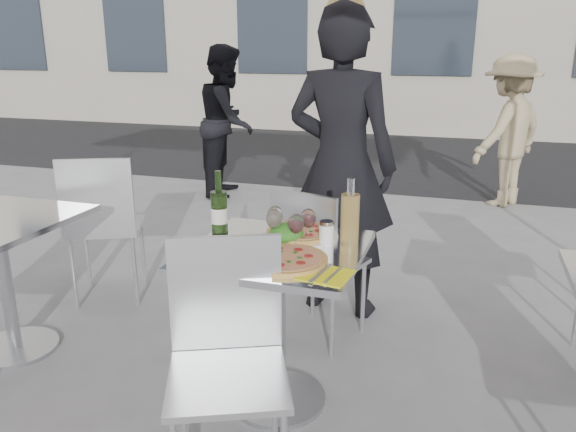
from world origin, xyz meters
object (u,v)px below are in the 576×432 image
(wineglass_white_a, at_px, (275,216))
(wineglass_red_a, at_px, (296,225))
(main_table, at_px, (277,294))
(side_table_left, at_px, (2,256))
(napkin_left, at_px, (203,261))
(wine_bottle, at_px, (219,210))
(carafe, at_px, (350,217))
(wineglass_white_b, at_px, (274,220))
(side_chair_lfar, at_px, (102,217))
(pizza_far, at_px, (300,233))
(pedestrian_b, at_px, (508,131))
(chair_near, at_px, (227,344))
(chair_far, at_px, (313,254))
(pizza_near, at_px, (285,259))
(salad_plate, at_px, (287,235))
(woman_diner, at_px, (341,165))
(napkin_right, at_px, (326,274))
(pedestrian_a, at_px, (227,121))
(sugar_shaker, at_px, (326,233))
(wineglass_red_b, at_px, (308,219))

(wineglass_white_a, xyz_separation_m, wineglass_red_a, (0.12, -0.09, 0.00))
(main_table, relative_size, side_table_left, 1.00)
(main_table, relative_size, napkin_left, 3.08)
(wine_bottle, xyz_separation_m, wineglass_red_a, (0.39, -0.09, -0.00))
(wine_bottle, bearing_deg, wineglass_white_a, -0.14)
(carafe, distance_m, wineglass_white_b, 0.33)
(side_chair_lfar, bearing_deg, side_table_left, 55.13)
(pizza_far, xyz_separation_m, wineglass_white_b, (-0.08, -0.13, 0.09))
(pedestrian_b, distance_m, wineglass_white_a, 4.03)
(side_table_left, bearing_deg, chair_near, -17.77)
(side_table_left, height_order, chair_far, chair_far)
(pizza_near, bearing_deg, chair_far, 95.97)
(main_table, relative_size, salad_plate, 3.41)
(woman_diner, height_order, wineglass_white_a, woman_diner)
(wineglass_red_a, bearing_deg, napkin_left, -141.87)
(wine_bottle, relative_size, napkin_right, 1.44)
(side_chair_lfar, xyz_separation_m, woman_diner, (1.41, 0.37, 0.34))
(pedestrian_b, relative_size, pizza_far, 4.42)
(napkin_right, bearing_deg, napkin_left, -169.30)
(woman_diner, distance_m, pizza_far, 0.89)
(pedestrian_b, xyz_separation_m, napkin_left, (-1.34, -4.20, -0.01))
(pizza_far, relative_size, wineglass_red_a, 2.18)
(pedestrian_a, bearing_deg, chair_far, -159.37)
(salad_plate, xyz_separation_m, wineglass_white_a, (-0.06, 0.02, 0.07))
(pedestrian_b, distance_m, pizza_near, 4.23)
(wineglass_red_a, bearing_deg, wineglass_white_b, 161.05)
(side_table_left, relative_size, pedestrian_b, 0.49)
(side_table_left, bearing_deg, chair_far, 21.08)
(side_chair_lfar, xyz_separation_m, wineglass_red_a, (1.46, -0.67, 0.30))
(chair_far, bearing_deg, side_table_left, 38.64)
(side_table_left, xyz_separation_m, woman_diner, (1.54, 1.05, 0.37))
(pedestrian_a, bearing_deg, pizza_far, -161.96)
(pedestrian_b, relative_size, wine_bottle, 5.16)
(pedestrian_a, height_order, napkin_left, pedestrian_a)
(main_table, distance_m, sugar_shaker, 0.34)
(wineglass_white_b, xyz_separation_m, napkin_right, (0.30, -0.27, -0.11))
(main_table, distance_m, wineglass_red_b, 0.35)
(pedestrian_b, xyz_separation_m, wineglass_white_b, (-1.14, -3.92, 0.10))
(pedestrian_a, height_order, salad_plate, pedestrian_a)
(napkin_left, bearing_deg, side_chair_lfar, 113.43)
(pizza_far, distance_m, sugar_shaker, 0.16)
(main_table, height_order, wineglass_white_b, wineglass_white_b)
(side_chair_lfar, bearing_deg, wine_bottle, 126.87)
(chair_far, distance_m, chair_near, 1.05)
(pizza_near, bearing_deg, main_table, 119.78)
(chair_far, xyz_separation_m, wineglass_red_a, (0.08, -0.57, 0.34))
(wineglass_white_b, distance_m, napkin_right, 0.42)
(wine_bottle, distance_m, wineglass_red_a, 0.40)
(main_table, bearing_deg, wineglass_red_a, 4.52)
(salad_plate, height_order, wineglass_white_b, wineglass_white_b)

